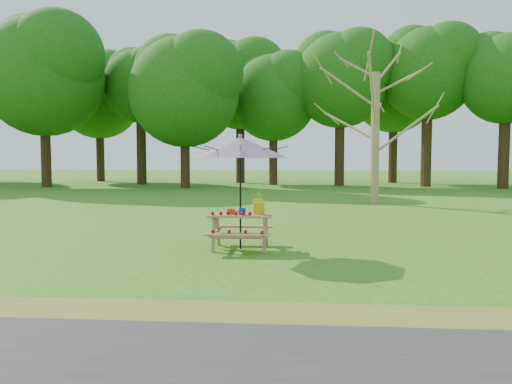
# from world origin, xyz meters

# --- Properties ---
(ground) EXTENTS (120.00, 120.00, 0.00)m
(ground) POSITION_xyz_m (0.00, 0.00, 0.00)
(ground) COLOR #2E7416
(ground) RESTS_ON ground
(treeline) EXTENTS (60.00, 12.00, 16.00)m
(treeline) POSITION_xyz_m (0.00, 22.00, 8.00)
(treeline) COLOR #1E570F
(treeline) RESTS_ON ground
(bare_tree) EXTENTS (6.42, 6.42, 11.48)m
(bare_tree) POSITION_xyz_m (6.74, 11.15, 6.97)
(bare_tree) COLOR #957F51
(bare_tree) RESTS_ON ground
(picnic_table) EXTENTS (1.20, 1.32, 0.67)m
(picnic_table) POSITION_xyz_m (2.66, 1.33, 0.33)
(picnic_table) COLOR olive
(picnic_table) RESTS_ON ground
(patio_umbrella) EXTENTS (2.01, 2.01, 2.25)m
(patio_umbrella) POSITION_xyz_m (2.66, 1.33, 1.95)
(patio_umbrella) COLOR black
(patio_umbrella) RESTS_ON ground
(produce_bins) EXTENTS (0.37, 0.44, 0.13)m
(produce_bins) POSITION_xyz_m (2.60, 1.35, 0.72)
(produce_bins) COLOR red
(produce_bins) RESTS_ON picnic_table
(tomatoes_row) EXTENTS (0.77, 0.13, 0.07)m
(tomatoes_row) POSITION_xyz_m (2.51, 1.15, 0.71)
(tomatoes_row) COLOR #C40806
(tomatoes_row) RESTS_ON picnic_table
(flower_bucket) EXTENTS (0.30, 0.26, 0.49)m
(flower_bucket) POSITION_xyz_m (3.01, 1.36, 0.93)
(flower_bucket) COLOR gold
(flower_bucket) RESTS_ON picnic_table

